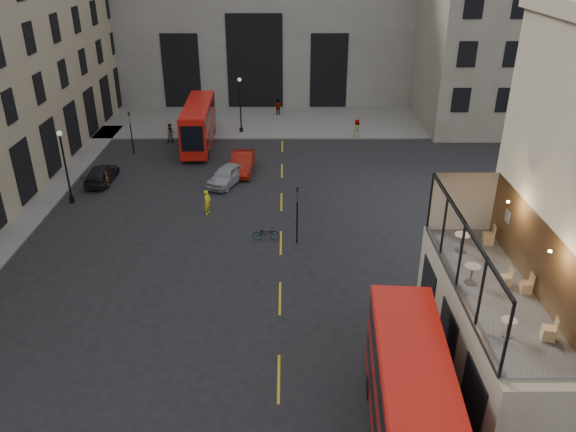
{
  "coord_description": "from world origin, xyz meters",
  "views": [
    {
      "loc": [
        -1.68,
        -18.49,
        16.99
      ],
      "look_at": [
        -1.56,
        9.7,
        3.0
      ],
      "focal_mm": 35.0,
      "sensor_mm": 36.0,
      "label": 1
    }
  ],
  "objects_px": {
    "traffic_light_near": "(297,208)",
    "traffic_light_far": "(131,127)",
    "bus_far": "(198,123)",
    "bicycle": "(266,233)",
    "cyclist": "(207,202)",
    "cafe_table_far": "(462,240)",
    "pedestrian_e": "(107,179)",
    "bus_near": "(414,420)",
    "street_lamp_b": "(241,109)",
    "car_c": "(101,174)",
    "cafe_chair_c": "(506,280)",
    "pedestrian_c": "(278,108)",
    "cafe_chair_b": "(526,287)",
    "cafe_chair_d": "(488,238)",
    "cafe_table_mid": "(472,272)",
    "street_lamp_a": "(67,171)",
    "car_a": "(227,175)",
    "pedestrian_b": "(191,133)",
    "cafe_chair_a": "(549,332)",
    "cafe_table_near": "(508,325)",
    "pedestrian_a": "(171,133)",
    "pedestrian_d": "(357,129)",
    "car_b": "(242,163)"
  },
  "relations": [
    {
      "from": "car_a",
      "to": "cafe_chair_b",
      "type": "relative_size",
      "value": 5.15
    },
    {
      "from": "cyclist",
      "to": "cafe_table_far",
      "type": "bearing_deg",
      "value": -112.93
    },
    {
      "from": "pedestrian_e",
      "to": "cafe_chair_b",
      "type": "bearing_deg",
      "value": 44.42
    },
    {
      "from": "bicycle",
      "to": "cafe_table_mid",
      "type": "xyz_separation_m",
      "value": [
        8.65,
        -12.05,
        4.7
      ]
    },
    {
      "from": "pedestrian_c",
      "to": "street_lamp_a",
      "type": "bearing_deg",
      "value": 42.07
    },
    {
      "from": "bus_near",
      "to": "pedestrian_c",
      "type": "height_order",
      "value": "bus_near"
    },
    {
      "from": "cafe_chair_a",
      "to": "street_lamp_b",
      "type": "bearing_deg",
      "value": 109.8
    },
    {
      "from": "bus_near",
      "to": "cafe_chair_b",
      "type": "distance_m",
      "value": 7.11
    },
    {
      "from": "bus_far",
      "to": "cafe_table_mid",
      "type": "relative_size",
      "value": 12.34
    },
    {
      "from": "traffic_light_near",
      "to": "cafe_chair_d",
      "type": "xyz_separation_m",
      "value": [
        8.45,
        -8.35,
        2.45
      ]
    },
    {
      "from": "pedestrian_c",
      "to": "car_c",
      "type": "bearing_deg",
      "value": 38.96
    },
    {
      "from": "traffic_light_near",
      "to": "car_b",
      "type": "height_order",
      "value": "traffic_light_near"
    },
    {
      "from": "bicycle",
      "to": "cafe_chair_c",
      "type": "distance_m",
      "value": 16.38
    },
    {
      "from": "bus_near",
      "to": "cafe_chair_c",
      "type": "height_order",
      "value": "cafe_chair_c"
    },
    {
      "from": "traffic_light_far",
      "to": "bus_near",
      "type": "bearing_deg",
      "value": -61.64
    },
    {
      "from": "bus_near",
      "to": "cafe_chair_d",
      "type": "distance_m",
      "value": 9.92
    },
    {
      "from": "pedestrian_a",
      "to": "pedestrian_d",
      "type": "bearing_deg",
      "value": -14.51
    },
    {
      "from": "bus_far",
      "to": "cafe_chair_a",
      "type": "xyz_separation_m",
      "value": [
        16.84,
        -33.26,
        2.67
      ]
    },
    {
      "from": "bus_far",
      "to": "traffic_light_near",
      "type": "bearing_deg",
      "value": -64.96
    },
    {
      "from": "pedestrian_e",
      "to": "bus_near",
      "type": "bearing_deg",
      "value": 31.97
    },
    {
      "from": "street_lamp_a",
      "to": "pedestrian_e",
      "type": "distance_m",
      "value": 3.51
    },
    {
      "from": "bus_near",
      "to": "cafe_table_near",
      "type": "xyz_separation_m",
      "value": [
        3.35,
        1.75,
        2.62
      ]
    },
    {
      "from": "bicycle",
      "to": "car_c",
      "type": "bearing_deg",
      "value": 49.24
    },
    {
      "from": "street_lamp_b",
      "to": "cafe_chair_c",
      "type": "distance_m",
      "value": 36.25
    },
    {
      "from": "pedestrian_a",
      "to": "pedestrian_c",
      "type": "bearing_deg",
      "value": 22.74
    },
    {
      "from": "street_lamp_a",
      "to": "cafe_chair_b",
      "type": "height_order",
      "value": "cafe_chair_b"
    },
    {
      "from": "pedestrian_e",
      "to": "street_lamp_a",
      "type": "bearing_deg",
      "value": -40.12
    },
    {
      "from": "traffic_light_far",
      "to": "cyclist",
      "type": "xyz_separation_m",
      "value": [
        7.97,
        -11.84,
        -1.56
      ]
    },
    {
      "from": "cafe_chair_c",
      "to": "cyclist",
      "type": "bearing_deg",
      "value": 131.56
    },
    {
      "from": "traffic_light_near",
      "to": "cafe_chair_b",
      "type": "height_order",
      "value": "cafe_chair_b"
    },
    {
      "from": "street_lamp_a",
      "to": "cafe_table_far",
      "type": "distance_m",
      "value": 27.63
    },
    {
      "from": "street_lamp_b",
      "to": "car_c",
      "type": "xyz_separation_m",
      "value": [
        -9.95,
        -12.23,
        -1.75
      ]
    },
    {
      "from": "traffic_light_near",
      "to": "street_lamp_a",
      "type": "xyz_separation_m",
      "value": [
        -16.0,
        6.0,
        -0.03
      ]
    },
    {
      "from": "pedestrian_a",
      "to": "cafe_chair_a",
      "type": "distance_m",
      "value": 39.62
    },
    {
      "from": "traffic_light_near",
      "to": "traffic_light_far",
      "type": "distance_m",
      "value": 21.26
    },
    {
      "from": "bus_near",
      "to": "bus_far",
      "type": "xyz_separation_m",
      "value": [
        -12.12,
        34.84,
        -0.23
      ]
    },
    {
      "from": "car_a",
      "to": "bicycle",
      "type": "distance_m",
      "value": 9.48
    },
    {
      "from": "car_c",
      "to": "pedestrian_e",
      "type": "height_order",
      "value": "pedestrian_e"
    },
    {
      "from": "car_c",
      "to": "bicycle",
      "type": "relative_size",
      "value": 2.72
    },
    {
      "from": "traffic_light_near",
      "to": "traffic_light_far",
      "type": "bearing_deg",
      "value": 131.19
    },
    {
      "from": "pedestrian_e",
      "to": "cafe_chair_a",
      "type": "bearing_deg",
      "value": 40.37
    },
    {
      "from": "traffic_light_near",
      "to": "cafe_table_far",
      "type": "bearing_deg",
      "value": -52.19
    },
    {
      "from": "pedestrian_c",
      "to": "pedestrian_a",
      "type": "bearing_deg",
      "value": 27.24
    },
    {
      "from": "pedestrian_c",
      "to": "cafe_chair_b",
      "type": "xyz_separation_m",
      "value": [
        10.13,
        -40.0,
        3.96
      ]
    },
    {
      "from": "bus_near",
      "to": "pedestrian_b",
      "type": "height_order",
      "value": "bus_near"
    },
    {
      "from": "bus_far",
      "to": "cafe_chair_c",
      "type": "height_order",
      "value": "cafe_chair_c"
    },
    {
      "from": "pedestrian_c",
      "to": "cafe_chair_b",
      "type": "bearing_deg",
      "value": 89.98
    },
    {
      "from": "traffic_light_near",
      "to": "cafe_table_mid",
      "type": "xyz_separation_m",
      "value": [
        6.7,
        -11.59,
        2.7
      ]
    },
    {
      "from": "bus_far",
      "to": "bicycle",
      "type": "relative_size",
      "value": 6.08
    },
    {
      "from": "pedestrian_b",
      "to": "cafe_chair_d",
      "type": "distance_m",
      "value": 33.33
    }
  ]
}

